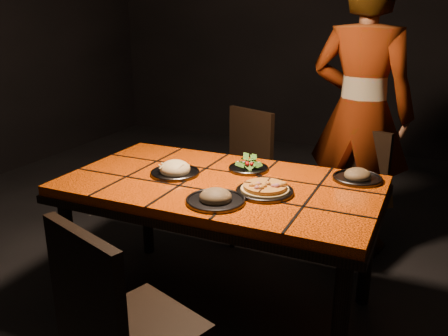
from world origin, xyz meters
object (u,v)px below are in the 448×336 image
at_px(chair_near, 116,322).
at_px(chair_far_right, 352,186).
at_px(plate_pasta, 175,170).
at_px(dining_table, 220,195).
at_px(chair_far_left, 241,164).
at_px(plate_pizza, 265,190).
at_px(diner, 361,114).

distance_m(chair_near, chair_far_right, 1.91).
bearing_deg(chair_far_right, plate_pasta, -113.60).
distance_m(dining_table, chair_near, 0.95).
height_order(chair_far_left, plate_pizza, chair_far_left).
bearing_deg(diner, plate_pizza, 86.04).
bearing_deg(plate_pasta, chair_far_left, 91.23).
xyz_separation_m(dining_table, plate_pizza, (0.27, -0.07, 0.10)).
relative_size(diner, plate_pasta, 7.14).
bearing_deg(dining_table, chair_near, -88.32).
distance_m(chair_near, plate_pizza, 0.94).
height_order(chair_near, chair_far_right, chair_near).
height_order(dining_table, chair_far_right, chair_far_right).
relative_size(diner, plate_pizza, 6.74).
distance_m(chair_far_right, plate_pasta, 1.24).
bearing_deg(diner, chair_far_left, 17.00).
distance_m(chair_far_right, plate_pizza, 1.04).
height_order(chair_near, plate_pizza, chair_near).
distance_m(chair_far_left, plate_pizza, 1.20).
relative_size(dining_table, plate_pizza, 5.80).
relative_size(dining_table, chair_near, 1.76).
xyz_separation_m(chair_near, chair_far_left, (-0.31, 1.91, -0.01)).
relative_size(chair_far_right, plate_pizza, 3.09).
relative_size(chair_near, plate_pasta, 3.50).
bearing_deg(plate_pizza, chair_far_left, 118.16).
bearing_deg(plate_pizza, chair_far_right, 74.91).
relative_size(chair_near, chair_far_right, 1.07).
height_order(dining_table, plate_pizza, plate_pizza).
relative_size(chair_near, plate_pizza, 3.30).
relative_size(plate_pizza, plate_pasta, 1.06).
distance_m(chair_near, chair_far_left, 1.93).
relative_size(dining_table, plate_pasta, 6.15).
distance_m(chair_near, diner, 2.13).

